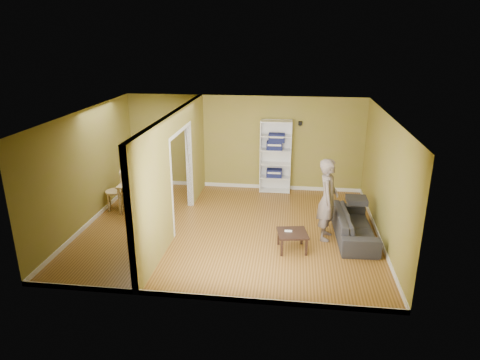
{
  "coord_description": "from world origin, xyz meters",
  "views": [
    {
      "loc": [
        1.32,
        -8.65,
        4.18
      ],
      "look_at": [
        0.2,
        0.2,
        1.1
      ],
      "focal_mm": 32.0,
      "sensor_mm": 36.0,
      "label": 1
    }
  ],
  "objects_px": {
    "chair_far": "(153,184)",
    "bookshelf": "(276,156)",
    "person": "(328,193)",
    "chair_left": "(115,190)",
    "dining_table": "(144,186)",
    "chair_near": "(140,200)",
    "coffee_table": "(292,235)",
    "sofa": "(354,221)"
  },
  "relations": [
    {
      "from": "bookshelf",
      "to": "person",
      "type": "bearing_deg",
      "value": -66.34
    },
    {
      "from": "dining_table",
      "to": "chair_near",
      "type": "distance_m",
      "value": 0.61
    },
    {
      "from": "person",
      "to": "chair_left",
      "type": "height_order",
      "value": "person"
    },
    {
      "from": "coffee_table",
      "to": "chair_near",
      "type": "relative_size",
      "value": 0.58
    },
    {
      "from": "chair_far",
      "to": "dining_table",
      "type": "bearing_deg",
      "value": 76.27
    },
    {
      "from": "chair_near",
      "to": "chair_far",
      "type": "height_order",
      "value": "chair_near"
    },
    {
      "from": "sofa",
      "to": "bookshelf",
      "type": "height_order",
      "value": "bookshelf"
    },
    {
      "from": "bookshelf",
      "to": "coffee_table",
      "type": "distance_m",
      "value": 3.53
    },
    {
      "from": "coffee_table",
      "to": "chair_near",
      "type": "distance_m",
      "value": 3.68
    },
    {
      "from": "sofa",
      "to": "chair_near",
      "type": "distance_m",
      "value": 4.85
    },
    {
      "from": "coffee_table",
      "to": "chair_left",
      "type": "distance_m",
      "value": 4.66
    },
    {
      "from": "sofa",
      "to": "person",
      "type": "height_order",
      "value": "person"
    },
    {
      "from": "sofa",
      "to": "person",
      "type": "bearing_deg",
      "value": 96.05
    },
    {
      "from": "dining_table",
      "to": "chair_left",
      "type": "relative_size",
      "value": 1.14
    },
    {
      "from": "coffee_table",
      "to": "dining_table",
      "type": "distance_m",
      "value": 3.98
    },
    {
      "from": "bookshelf",
      "to": "chair_left",
      "type": "bearing_deg",
      "value": -154.49
    },
    {
      "from": "chair_far",
      "to": "person",
      "type": "bearing_deg",
      "value": 145.37
    },
    {
      "from": "chair_near",
      "to": "chair_left",
      "type": "bearing_deg",
      "value": 137.44
    },
    {
      "from": "chair_far",
      "to": "bookshelf",
      "type": "bearing_deg",
      "value": -173.58
    },
    {
      "from": "chair_far",
      "to": "chair_left",
      "type": "bearing_deg",
      "value": 27.11
    },
    {
      "from": "dining_table",
      "to": "chair_left",
      "type": "height_order",
      "value": "chair_left"
    },
    {
      "from": "person",
      "to": "coffee_table",
      "type": "height_order",
      "value": "person"
    },
    {
      "from": "chair_near",
      "to": "coffee_table",
      "type": "bearing_deg",
      "value": -25.29
    },
    {
      "from": "bookshelf",
      "to": "chair_near",
      "type": "relative_size",
      "value": 1.99
    },
    {
      "from": "person",
      "to": "bookshelf",
      "type": "xyz_separation_m",
      "value": [
        -1.22,
        2.79,
        -0.04
      ]
    },
    {
      "from": "coffee_table",
      "to": "chair_near",
      "type": "xyz_separation_m",
      "value": [
        -3.54,
        1.02,
        0.17
      ]
    },
    {
      "from": "chair_left",
      "to": "coffee_table",
      "type": "bearing_deg",
      "value": 53.03
    },
    {
      "from": "sofa",
      "to": "person",
      "type": "xyz_separation_m",
      "value": [
        -0.6,
        -0.09,
        0.66
      ]
    },
    {
      "from": "sofa",
      "to": "coffee_table",
      "type": "relative_size",
      "value": 3.39
    },
    {
      "from": "bookshelf",
      "to": "chair_left",
      "type": "height_order",
      "value": "bookshelf"
    },
    {
      "from": "chair_left",
      "to": "chair_far",
      "type": "height_order",
      "value": "chair_left"
    },
    {
      "from": "chair_left",
      "to": "person",
      "type": "bearing_deg",
      "value": 62.36
    },
    {
      "from": "person",
      "to": "coffee_table",
      "type": "xyz_separation_m",
      "value": [
        -0.71,
        -0.64,
        -0.7
      ]
    },
    {
      "from": "sofa",
      "to": "chair_far",
      "type": "height_order",
      "value": "chair_far"
    },
    {
      "from": "dining_table",
      "to": "chair_near",
      "type": "relative_size",
      "value": 1.15
    },
    {
      "from": "coffee_table",
      "to": "chair_left",
      "type": "height_order",
      "value": "chair_left"
    },
    {
      "from": "sofa",
      "to": "bookshelf",
      "type": "bearing_deg",
      "value": 31.93
    },
    {
      "from": "sofa",
      "to": "coffee_table",
      "type": "distance_m",
      "value": 1.5
    },
    {
      "from": "bookshelf",
      "to": "sofa",
      "type": "bearing_deg",
      "value": -56.01
    },
    {
      "from": "chair_near",
      "to": "chair_far",
      "type": "distance_m",
      "value": 1.22
    },
    {
      "from": "person",
      "to": "bookshelf",
      "type": "distance_m",
      "value": 3.05
    },
    {
      "from": "sofa",
      "to": "chair_left",
      "type": "bearing_deg",
      "value": 79.37
    }
  ]
}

